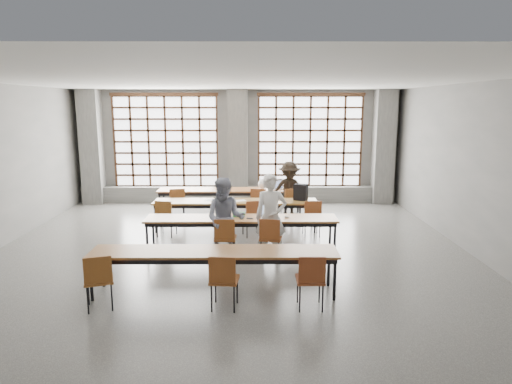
# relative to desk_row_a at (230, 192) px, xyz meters

# --- Properties ---
(floor) EXTENTS (11.00, 11.00, 0.00)m
(floor) POSITION_rel_desk_row_a_xyz_m (0.16, -3.61, -0.66)
(floor) COLOR #4F4F4C
(floor) RESTS_ON ground
(ceiling) EXTENTS (11.00, 11.00, 0.00)m
(ceiling) POSITION_rel_desk_row_a_xyz_m (0.16, -3.61, 2.84)
(ceiling) COLOR silver
(ceiling) RESTS_ON floor
(wall_back) EXTENTS (10.00, 0.00, 10.00)m
(wall_back) POSITION_rel_desk_row_a_xyz_m (0.16, 1.89, 1.09)
(wall_back) COLOR #5A5A58
(wall_back) RESTS_ON floor
(wall_front) EXTENTS (10.00, 0.00, 10.00)m
(wall_front) POSITION_rel_desk_row_a_xyz_m (0.16, -9.11, 1.09)
(wall_front) COLOR #5A5A58
(wall_front) RESTS_ON floor
(wall_right) EXTENTS (0.00, 11.00, 11.00)m
(wall_right) POSITION_rel_desk_row_a_xyz_m (5.16, -3.61, 1.09)
(wall_right) COLOR #5A5A58
(wall_right) RESTS_ON floor
(column_left) EXTENTS (0.60, 0.55, 3.50)m
(column_left) POSITION_rel_desk_row_a_xyz_m (-4.34, 1.61, 1.09)
(column_left) COLOR #51514E
(column_left) RESTS_ON floor
(column_mid) EXTENTS (0.60, 0.55, 3.50)m
(column_mid) POSITION_rel_desk_row_a_xyz_m (0.16, 1.61, 1.09)
(column_mid) COLOR #51514E
(column_mid) RESTS_ON floor
(column_right) EXTENTS (0.60, 0.55, 3.50)m
(column_right) POSITION_rel_desk_row_a_xyz_m (4.66, 1.61, 1.09)
(column_right) COLOR #51514E
(column_right) RESTS_ON floor
(window_left) EXTENTS (3.32, 0.12, 3.00)m
(window_left) POSITION_rel_desk_row_a_xyz_m (-2.09, 1.81, 1.24)
(window_left) COLOR white
(window_left) RESTS_ON wall_back
(window_right) EXTENTS (3.32, 0.12, 3.00)m
(window_right) POSITION_rel_desk_row_a_xyz_m (2.41, 1.81, 1.24)
(window_right) COLOR white
(window_right) RESTS_ON wall_back
(sill_ledge) EXTENTS (9.80, 0.35, 0.50)m
(sill_ledge) POSITION_rel_desk_row_a_xyz_m (0.16, 1.69, -0.41)
(sill_ledge) COLOR #51514E
(sill_ledge) RESTS_ON floor
(desk_row_a) EXTENTS (4.00, 0.70, 0.73)m
(desk_row_a) POSITION_rel_desk_row_a_xyz_m (0.00, 0.00, 0.00)
(desk_row_a) COLOR brown
(desk_row_a) RESTS_ON floor
(desk_row_b) EXTENTS (4.00, 0.70, 0.73)m
(desk_row_b) POSITION_rel_desk_row_a_xyz_m (0.21, -1.51, 0.00)
(desk_row_b) COLOR brown
(desk_row_b) RESTS_ON floor
(desk_row_c) EXTENTS (4.00, 0.70, 0.73)m
(desk_row_c) POSITION_rel_desk_row_a_xyz_m (0.39, -3.20, 0.00)
(desk_row_c) COLOR brown
(desk_row_c) RESTS_ON floor
(desk_row_d) EXTENTS (4.00, 0.70, 0.73)m
(desk_row_d) POSITION_rel_desk_row_a_xyz_m (0.01, -5.38, 0.00)
(desk_row_d) COLOR brown
(desk_row_d) RESTS_ON floor
(chair_back_left) EXTENTS (0.50, 0.51, 0.88)m
(chair_back_left) POSITION_rel_desk_row_a_xyz_m (-1.38, -0.63, -0.13)
(chair_back_left) COLOR maroon
(chair_back_left) RESTS_ON floor
(chair_back_mid) EXTENTS (0.49, 0.49, 0.88)m
(chair_back_mid) POSITION_rel_desk_row_a_xyz_m (0.79, -0.63, -0.13)
(chair_back_mid) COLOR brown
(chair_back_mid) RESTS_ON floor
(chair_back_right) EXTENTS (0.52, 0.52, 0.88)m
(chair_back_right) POSITION_rel_desk_row_a_xyz_m (1.62, -0.63, -0.13)
(chair_back_right) COLOR maroon
(chair_back_right) RESTS_ON floor
(chair_mid_left) EXTENTS (0.49, 0.49, 0.88)m
(chair_mid_left) POSITION_rel_desk_row_a_xyz_m (-1.41, -2.14, -0.13)
(chair_mid_left) COLOR brown
(chair_mid_left) RESTS_ON floor
(chair_mid_centre) EXTENTS (0.53, 0.53, 0.88)m
(chair_mid_centre) POSITION_rel_desk_row_a_xyz_m (0.63, -2.14, -0.13)
(chair_mid_centre) COLOR brown
(chair_mid_centre) RESTS_ON floor
(chair_mid_right) EXTENTS (0.44, 0.44, 0.88)m
(chair_mid_right) POSITION_rel_desk_row_a_xyz_m (2.01, -2.14, -0.13)
(chair_mid_right) COLOR brown
(chair_mid_right) RESTS_ON floor
(chair_front_left) EXTENTS (0.43, 0.44, 0.88)m
(chair_front_left) POSITION_rel_desk_row_a_xyz_m (0.09, -3.83, -0.13)
(chair_front_left) COLOR brown
(chair_front_left) RESTS_ON floor
(chair_front_right) EXTENTS (0.48, 0.49, 0.88)m
(chair_front_right) POSITION_rel_desk_row_a_xyz_m (0.98, -3.83, -0.13)
(chair_front_right) COLOR brown
(chair_front_right) RESTS_ON floor
(chair_near_left) EXTENTS (0.53, 0.53, 0.88)m
(chair_near_left) POSITION_rel_desk_row_a_xyz_m (-1.67, -6.00, -0.13)
(chair_near_left) COLOR brown
(chair_near_left) RESTS_ON floor
(chair_near_mid) EXTENTS (0.46, 0.46, 0.88)m
(chair_near_mid) POSITION_rel_desk_row_a_xyz_m (0.20, -6.01, -0.13)
(chair_near_mid) COLOR brown
(chair_near_mid) RESTS_ON floor
(chair_near_right) EXTENTS (0.42, 0.43, 0.88)m
(chair_near_right) POSITION_rel_desk_row_a_xyz_m (1.51, -6.01, -0.13)
(chair_near_right) COLOR maroon
(chair_near_right) RESTS_ON floor
(student_male) EXTENTS (0.65, 0.45, 1.72)m
(student_male) POSITION_rel_desk_row_a_xyz_m (0.99, -3.70, 0.20)
(student_male) COLOR silver
(student_male) RESTS_ON floor
(student_female) EXTENTS (0.88, 0.73, 1.65)m
(student_female) POSITION_rel_desk_row_a_xyz_m (0.09, -3.70, 0.16)
(student_female) COLOR #18224A
(student_female) RESTS_ON floor
(student_back) EXTENTS (1.04, 0.64, 1.56)m
(student_back) POSITION_rel_desk_row_a_xyz_m (1.60, -0.50, 0.12)
(student_back) COLOR black
(student_back) RESTS_ON floor
(laptop_front) EXTENTS (0.44, 0.41, 0.26)m
(laptop_front) POSITION_rel_desk_row_a_xyz_m (0.96, -3.09, 0.13)
(laptop_front) COLOR silver
(laptop_front) RESTS_ON desk_row_c
(laptop_back) EXTENTS (0.45, 0.41, 0.26)m
(laptop_back) POSITION_rel_desk_row_a_xyz_m (1.33, 0.11, 0.13)
(laptop_back) COLOR #ABABB0
(laptop_back) RESTS_ON desk_row_a
(mouse) EXTENTS (0.10, 0.07, 0.04)m
(mouse) POSITION_rel_desk_row_a_xyz_m (1.34, -3.22, 0.08)
(mouse) COLOR silver
(mouse) RESTS_ON desk_row_c
(green_box) EXTENTS (0.26, 0.11, 0.09)m
(green_box) POSITION_rel_desk_row_a_xyz_m (0.34, -3.12, 0.11)
(green_box) COLOR #297F38
(green_box) RESTS_ON desk_row_c
(phone) EXTENTS (0.14, 0.09, 0.01)m
(phone) POSITION_rel_desk_row_a_xyz_m (0.57, -3.30, 0.07)
(phone) COLOR black
(phone) RESTS_ON desk_row_c
(paper_sheet_a) EXTENTS (0.31, 0.23, 0.00)m
(paper_sheet_a) POSITION_rel_desk_row_a_xyz_m (-0.39, -1.46, 0.07)
(paper_sheet_a) COLOR white
(paper_sheet_a) RESTS_ON desk_row_b
(paper_sheet_b) EXTENTS (0.36, 0.34, 0.00)m
(paper_sheet_b) POSITION_rel_desk_row_a_xyz_m (-0.09, -1.56, 0.07)
(paper_sheet_b) COLOR silver
(paper_sheet_b) RESTS_ON desk_row_b
(paper_sheet_c) EXTENTS (0.35, 0.30, 0.00)m
(paper_sheet_c) POSITION_rel_desk_row_a_xyz_m (0.31, -1.51, 0.07)
(paper_sheet_c) COLOR white
(paper_sheet_c) RESTS_ON desk_row_b
(backpack) EXTENTS (0.37, 0.31, 0.40)m
(backpack) POSITION_rel_desk_row_a_xyz_m (1.81, -1.46, 0.27)
(backpack) COLOR black
(backpack) RESTS_ON desk_row_b
(plastic_bag) EXTENTS (0.31, 0.27, 0.29)m
(plastic_bag) POSITION_rel_desk_row_a_xyz_m (0.90, 0.05, 0.21)
(plastic_bag) COLOR white
(plastic_bag) RESTS_ON desk_row_a
(red_pouch) EXTENTS (0.20, 0.09, 0.06)m
(red_pouch) POSITION_rel_desk_row_a_xyz_m (-1.69, -5.93, -0.16)
(red_pouch) COLOR #B01A15
(red_pouch) RESTS_ON chair_near_left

